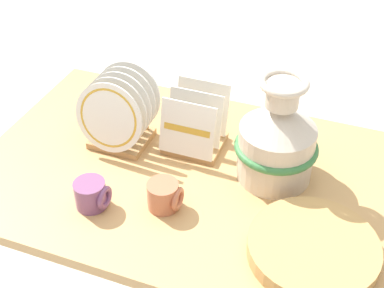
% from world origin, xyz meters
% --- Properties ---
extents(display_table, '(1.30, 0.84, 0.68)m').
position_xyz_m(display_table, '(0.00, 0.00, 0.61)').
color(display_table, tan).
rests_on(display_table, ground_plane).
extents(ceramic_vase, '(0.24, 0.24, 0.33)m').
position_xyz_m(ceramic_vase, '(0.23, 0.08, 0.82)').
color(ceramic_vase, beige).
rests_on(ceramic_vase, display_table).
extents(dish_rack_round_plates, '(0.22, 0.19, 0.24)m').
position_xyz_m(dish_rack_round_plates, '(-0.27, 0.06, 0.79)').
color(dish_rack_round_plates, tan).
rests_on(dish_rack_round_plates, display_table).
extents(dish_rack_square_plates, '(0.18, 0.18, 0.19)m').
position_xyz_m(dish_rack_square_plates, '(-0.04, 0.13, 0.75)').
color(dish_rack_square_plates, tan).
rests_on(dish_rack_square_plates, display_table).
extents(wicker_charger_stack, '(0.33, 0.33, 0.04)m').
position_xyz_m(wicker_charger_stack, '(0.40, -0.19, 0.71)').
color(wicker_charger_stack, tan).
rests_on(wicker_charger_stack, display_table).
extents(mug_terracotta_glaze, '(0.10, 0.09, 0.08)m').
position_xyz_m(mug_terracotta_glaze, '(-0.02, -0.16, 0.72)').
color(mug_terracotta_glaze, '#B76647').
rests_on(mug_terracotta_glaze, display_table).
extents(mug_plum_glaze, '(0.10, 0.09, 0.08)m').
position_xyz_m(mug_plum_glaze, '(-0.21, -0.23, 0.72)').
color(mug_plum_glaze, '#7A4770').
rests_on(mug_plum_glaze, display_table).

